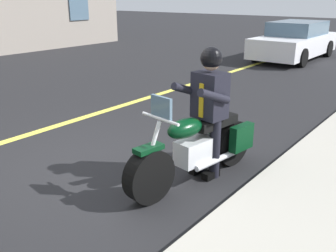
% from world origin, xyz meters
% --- Properties ---
extents(ground_plane, '(80.00, 80.00, 0.00)m').
position_xyz_m(ground_plane, '(0.00, 0.00, 0.00)').
color(ground_plane, black).
extents(lane_center_stripe, '(60.00, 0.16, 0.01)m').
position_xyz_m(lane_center_stripe, '(0.00, -2.00, 0.01)').
color(lane_center_stripe, '#E5DB4C').
rests_on(lane_center_stripe, ground_plane).
extents(motorcycle_main, '(2.22, 0.79, 1.26)m').
position_xyz_m(motorcycle_main, '(-0.69, 1.28, 0.45)').
color(motorcycle_main, black).
rests_on(motorcycle_main, ground_plane).
extents(rider_main, '(0.68, 0.61, 1.74)m').
position_xyz_m(rider_main, '(-0.88, 1.30, 1.04)').
color(rider_main, black).
rests_on(rider_main, ground_plane).
extents(car_dark, '(4.60, 1.92, 1.40)m').
position_xyz_m(car_dark, '(-11.21, -1.40, 0.69)').
color(car_dark, white).
rests_on(car_dark, ground_plane).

